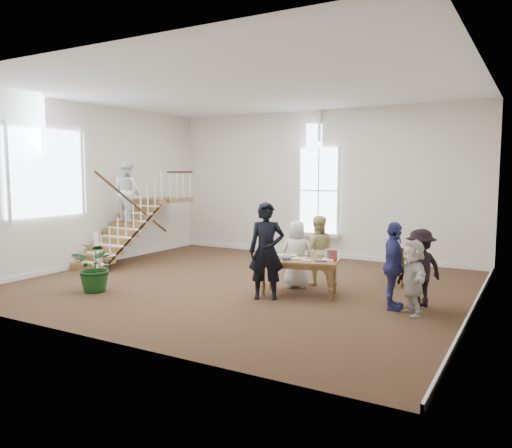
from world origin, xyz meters
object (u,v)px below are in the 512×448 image
Objects in this scene: library_table at (299,263)px; woman_cluster_a at (393,266)px; side_chair at (396,265)px; woman_cluster_c at (413,277)px; elderly_woman at (297,254)px; person_yellow at (318,250)px; floor_plant at (96,267)px; police_officer at (267,251)px; woman_cluster_b at (420,268)px.

library_table is 1.06× the size of woman_cluster_a.
woman_cluster_a reaches higher than side_chair.
woman_cluster_c is at bearing -21.92° from library_table.
side_chair is at bearing 35.70° from library_table.
elderly_woman is 2.94m from woman_cluster_c.
person_yellow is 1.83m from side_chair.
library_table is 0.69m from elderly_woman.
floor_plant is (-3.64, -2.55, -0.22)m from elderly_woman.
woman_cluster_c is 1.27× the size of floor_plant.
elderly_woman reaches higher than side_chair.
person_yellow is at bearing 50.97° from police_officer.
woman_cluster_b is at bearing 144.30° from woman_cluster_c.
elderly_woman is 2.33m from side_chair.
police_officer is 3.80m from floor_plant.
police_officer is 1.31× the size of woman_cluster_b.
police_officer is at bearing -137.90° from library_table.
woman_cluster_c is (2.48, -1.43, -0.11)m from person_yellow.
woman_cluster_a is (2.08, -1.23, 0.03)m from person_yellow.
library_table is 2.47m from woman_cluster_c.
side_chair is at bearing 1.49° from woman_cluster_a.
elderly_woman is 2.49m from woman_cluster_a.
person_yellow is (0.30, 0.50, 0.04)m from elderly_woman.
person_yellow is 2.42m from woman_cluster_a.
woman_cluster_b is (2.44, 0.31, 0.08)m from library_table.
floor_plant is at bearing 95.61° from woman_cluster_a.
library_table is at bearing -143.76° from side_chair.
person_yellow is 1.47× the size of floor_plant.
woman_cluster_a is (2.48, 0.52, -0.16)m from police_officer.
woman_cluster_c is at bearing 14.14° from floor_plant.
side_chair is (-0.86, 2.21, -0.22)m from woman_cluster_c.
person_yellow reaches higher than woman_cluster_c.
library_table is 1.27× the size of woman_cluster_c.
woman_cluster_a is (2.38, -0.73, 0.08)m from elderly_woman.
woman_cluster_a reaches higher than library_table.
woman_cluster_b is at bearing 155.60° from elderly_woman.
police_officer reaches higher than side_chair.
library_table is 2.46m from woman_cluster_b.
library_table is 1.16× the size of woman_cluster_b.
floor_plant is (-6.43, -1.62, -0.15)m from woman_cluster_c.
woman_cluster_b is at bearing 19.45° from floor_plant.
woman_cluster_b is 6.82m from floor_plant.
woman_cluster_a is 0.48m from woman_cluster_c.
woman_cluster_c is at bearing -82.20° from side_chair.
library_table is at bearing 26.18° from floor_plant.
woman_cluster_b is at bearing -53.32° from woman_cluster_a.
person_yellow reaches higher than elderly_woman.
woman_cluster_c is (2.88, 0.32, -0.30)m from police_officer.
woman_cluster_b is 1.74× the size of side_chair.
library_table is 1.10m from person_yellow.
library_table is 0.85m from police_officer.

